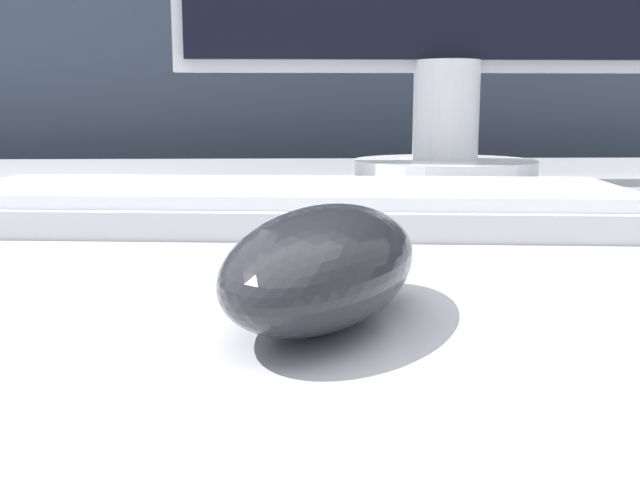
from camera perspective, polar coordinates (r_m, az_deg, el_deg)
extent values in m
cube|color=#333D4C|center=(1.26, -3.49, -4.10)|extent=(5.00, 0.03, 1.07)
ellipsoid|color=#232328|center=(0.26, 0.32, -1.84)|extent=(0.10, 0.13, 0.04)
cube|color=silver|center=(0.48, -2.14, 2.31)|extent=(0.45, 0.19, 0.02)
cube|color=white|center=(0.48, -2.15, 3.74)|extent=(0.42, 0.17, 0.01)
cylinder|color=silver|center=(0.78, 9.45, 5.33)|extent=(0.19, 0.19, 0.02)
cylinder|color=silver|center=(0.78, 9.58, 9.70)|extent=(0.07, 0.07, 0.10)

